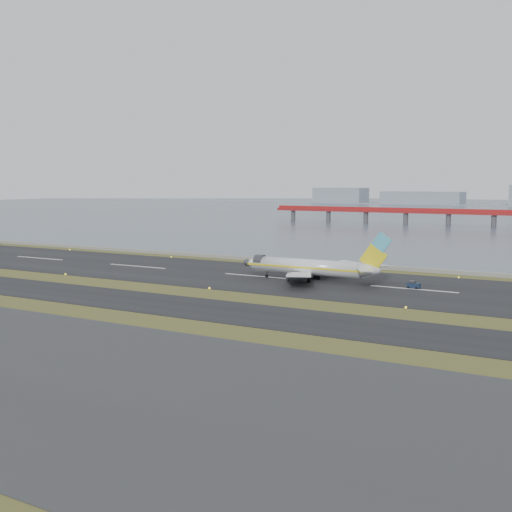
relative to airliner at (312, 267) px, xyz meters
The scene contains 7 objects.
ground 33.35m from the airliner, 117.10° to the right, with size 1000.00×1000.00×0.00m, color #374418.
taxiway_strip 44.32m from the airliner, 109.99° to the right, with size 1000.00×18.00×0.10m, color black.
runway_strip 15.49m from the airliner, behind, with size 1000.00×45.00×0.10m, color black.
seawall 34.14m from the airliner, 116.37° to the left, with size 1000.00×2.50×1.00m, color gray.
red_pier 220.56m from the airliner, 88.73° to the left, with size 260.00×5.00×10.20m.
airliner is the anchor object (origin of this frame).
pushback_tug 24.77m from the airliner, ahead, with size 2.95×1.94×1.78m.
Camera 1 is at (79.95, -110.86, 23.78)m, focal length 45.00 mm.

